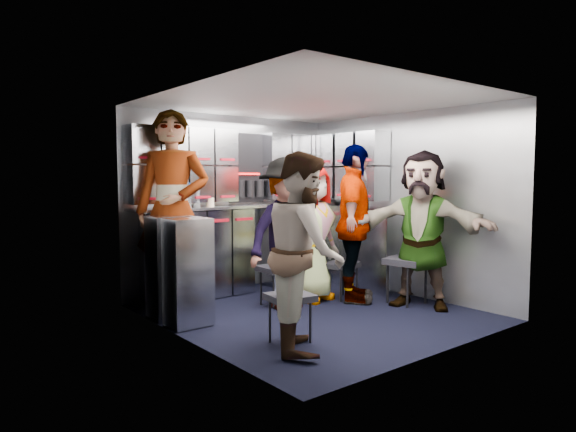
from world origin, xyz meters
TOP-DOWN VIEW (x-y plane):
  - floor at (0.00, 0.00)m, footprint 3.00×3.00m
  - wall_back at (0.00, 1.50)m, footprint 2.80×0.04m
  - wall_left at (-1.40, 0.00)m, footprint 0.04×3.00m
  - wall_right at (1.40, 0.00)m, footprint 0.04×3.00m
  - ceiling at (0.00, 0.00)m, footprint 2.80×3.00m
  - cart_bank_back at (0.00, 1.29)m, footprint 2.68×0.38m
  - cart_bank_left at (-1.19, 0.56)m, footprint 0.38×0.76m
  - counter at (0.00, 1.29)m, footprint 2.68×0.42m
  - locker_bank_back at (0.00, 1.35)m, footprint 2.68×0.28m
  - locker_bank_right at (1.25, 0.70)m, footprint 0.28×1.00m
  - right_cabinet at (1.25, 0.60)m, footprint 0.28×1.20m
  - coffee_niche at (0.18, 1.41)m, footprint 0.46×0.16m
  - red_latch_strip at (0.00, 1.09)m, footprint 2.60×0.02m
  - jump_seat_near_left at (-0.76, -0.58)m, footprint 0.38×0.36m
  - jump_seat_mid_left at (-0.09, 0.48)m, footprint 0.37×0.35m
  - jump_seat_center at (0.35, 0.60)m, footprint 0.47×0.46m
  - jump_seat_mid_right at (0.66, 0.25)m, footprint 0.44×0.42m
  - jump_seat_near_right at (1.05, -0.34)m, footprint 0.49×0.48m
  - attendant_standing at (-1.05, 0.95)m, footprint 0.88×0.86m
  - attendant_arc_a at (-0.76, -0.76)m, footprint 0.92×0.96m
  - attendant_arc_b at (-0.09, 0.30)m, footprint 1.06×0.67m
  - attendant_arc_c at (0.35, 0.42)m, footprint 0.80×0.61m
  - attendant_arc_d at (0.66, 0.07)m, footprint 1.03×0.98m
  - attendant_arc_e at (1.05, -0.52)m, footprint 1.05×1.59m
  - bottle_left at (-0.62, 1.24)m, footprint 0.07×0.07m
  - bottle_mid at (-0.73, 1.24)m, footprint 0.07×0.07m
  - bottle_right at (0.74, 1.24)m, footprint 0.07×0.07m
  - cup_left at (-0.46, 1.23)m, footprint 0.09×0.09m
  - cup_right at (0.61, 1.23)m, footprint 0.08×0.08m

SIDE VIEW (x-z plane):
  - floor at x=0.00m, z-range 0.00..0.00m
  - jump_seat_mid_right at x=0.66m, z-range 0.16..0.56m
  - jump_seat_near_left at x=-0.76m, z-range 0.16..0.56m
  - jump_seat_mid_left at x=-0.09m, z-range 0.16..0.58m
  - jump_seat_center at x=0.35m, z-range 0.19..0.67m
  - jump_seat_near_right at x=1.05m, z-range 0.19..0.69m
  - cart_bank_back at x=0.00m, z-range 0.00..0.99m
  - cart_bank_left at x=-1.19m, z-range 0.00..0.99m
  - right_cabinet at x=1.25m, z-range 0.00..1.00m
  - attendant_arc_c at x=0.35m, z-range 0.00..1.48m
  - attendant_arc_a at x=-0.76m, z-range 0.00..1.56m
  - attendant_arc_b at x=-0.09m, z-range 0.00..1.56m
  - attendant_arc_e at x=1.05m, z-range 0.00..1.64m
  - attendant_arc_d at x=0.66m, z-range 0.00..1.71m
  - red_latch_strip at x=0.00m, z-range 0.86..0.90m
  - counter at x=0.00m, z-range 1.00..1.03m
  - attendant_standing at x=-1.05m, z-range 0.00..2.04m
  - wall_back at x=0.00m, z-range 0.00..2.10m
  - wall_left at x=-1.40m, z-range 0.00..2.10m
  - wall_right at x=1.40m, z-range 0.00..2.10m
  - cup_right at x=0.61m, z-range 1.03..1.12m
  - cup_left at x=-0.46m, z-range 1.03..1.13m
  - bottle_mid at x=-0.73m, z-range 1.03..1.28m
  - bottle_right at x=0.74m, z-range 1.03..1.28m
  - bottle_left at x=-0.62m, z-range 1.03..1.29m
  - coffee_niche at x=0.18m, z-range 1.05..1.89m
  - locker_bank_back at x=0.00m, z-range 1.08..1.90m
  - locker_bank_right at x=1.25m, z-range 1.08..1.90m
  - ceiling at x=0.00m, z-range 2.09..2.11m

